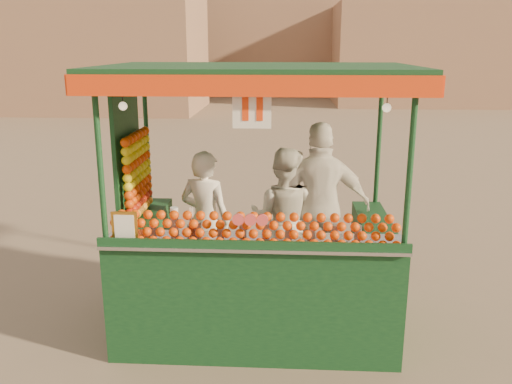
# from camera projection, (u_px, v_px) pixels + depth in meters

# --- Properties ---
(ground) EXTENTS (90.00, 90.00, 0.00)m
(ground) POSITION_uv_depth(u_px,v_px,m) (278.00, 331.00, 5.74)
(ground) COLOR #776655
(ground) RESTS_ON ground
(building_left) EXTENTS (10.00, 6.00, 6.00)m
(building_left) POSITION_uv_depth(u_px,v_px,m) (91.00, 44.00, 24.72)
(building_left) COLOR #8B674F
(building_left) RESTS_ON ground
(building_right) EXTENTS (9.00, 6.00, 5.00)m
(building_right) POSITION_uv_depth(u_px,v_px,m) (422.00, 54.00, 27.81)
(building_right) COLOR #8B674F
(building_right) RESTS_ON ground
(building_center) EXTENTS (14.00, 7.00, 7.00)m
(building_center) POSITION_uv_depth(u_px,v_px,m) (255.00, 36.00, 33.83)
(building_center) COLOR #8B674F
(building_center) RESTS_ON ground
(juice_cart) EXTENTS (3.04, 1.97, 2.76)m
(juice_cart) POSITION_uv_depth(u_px,v_px,m) (249.00, 251.00, 5.54)
(juice_cart) COLOR black
(juice_cart) RESTS_ON ground
(vendor_left) EXTENTS (0.65, 0.51, 1.56)m
(vendor_left) POSITION_uv_depth(u_px,v_px,m) (205.00, 221.00, 5.86)
(vendor_left) COLOR white
(vendor_left) RESTS_ON ground
(vendor_middle) EXTENTS (0.88, 0.76, 1.58)m
(vendor_middle) POSITION_uv_depth(u_px,v_px,m) (284.00, 219.00, 5.88)
(vendor_middle) COLOR silver
(vendor_middle) RESTS_ON ground
(vendor_right) EXTENTS (1.12, 0.55, 1.85)m
(vendor_right) POSITION_uv_depth(u_px,v_px,m) (320.00, 207.00, 5.85)
(vendor_right) COLOR white
(vendor_right) RESTS_ON ground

